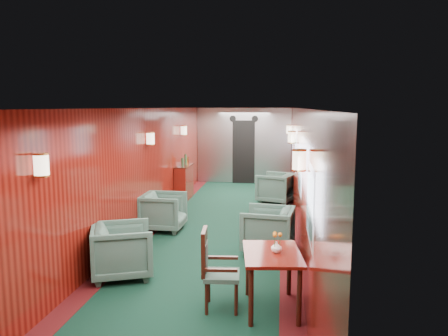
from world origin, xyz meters
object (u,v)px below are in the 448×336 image
at_px(armchair_left_far, 164,212).
at_px(armchair_right_far, 276,188).
at_px(dining_table, 272,262).
at_px(side_chair, 214,266).
at_px(credenza, 184,182).
at_px(armchair_right_near, 268,230).
at_px(armchair_left_near, 122,250).

distance_m(armchair_left_far, armchair_right_far, 3.52).
bearing_deg(dining_table, side_chair, 178.19).
xyz_separation_m(credenza, armchair_right_near, (2.32, -3.97, -0.08)).
height_order(dining_table, armchair_right_far, armchair_right_far).
xyz_separation_m(armchair_left_far, armchair_right_far, (2.16, 2.78, 0.01)).
relative_size(dining_table, side_chair, 1.04).
bearing_deg(side_chair, dining_table, -0.04).
relative_size(armchair_left_near, armchair_right_far, 1.00).
height_order(armchair_left_near, armchair_left_far, armchair_left_near).
height_order(side_chair, credenza, credenza).
bearing_deg(armchair_right_near, dining_table, 10.51).
distance_m(dining_table, armchair_right_far, 5.95).
bearing_deg(armchair_left_near, armchair_left_far, -20.45).
relative_size(dining_table, armchair_right_near, 1.23).
bearing_deg(dining_table, armchair_left_near, 153.44).
bearing_deg(dining_table, armchair_right_near, 86.25).
bearing_deg(armchair_left_near, armchair_right_near, -77.87).
bearing_deg(side_chair, credenza, 100.82).
relative_size(side_chair, credenza, 0.83).
relative_size(credenza, armchair_left_far, 1.45).
height_order(side_chair, armchair_right_far, side_chair).
xyz_separation_m(credenza, armchair_right_far, (2.40, -0.15, -0.08)).
distance_m(side_chair, armchair_right_near, 2.27).
xyz_separation_m(armchair_right_near, armchair_right_far, (0.08, 3.81, 0.00)).
distance_m(armchair_left_near, armchair_left_far, 2.40).
bearing_deg(side_chair, armchair_left_near, 145.30).
xyz_separation_m(side_chair, armchair_right_far, (0.65, 6.00, -0.15)).
bearing_deg(armchair_left_near, credenza, -18.48).
xyz_separation_m(armchair_left_near, armchair_right_far, (2.11, 5.17, 0.00)).
height_order(armchair_left_near, armchair_right_far, armchair_right_far).
bearing_deg(armchair_right_near, armchair_right_far, -173.78).
height_order(armchair_left_near, armchair_right_near, armchair_left_near).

